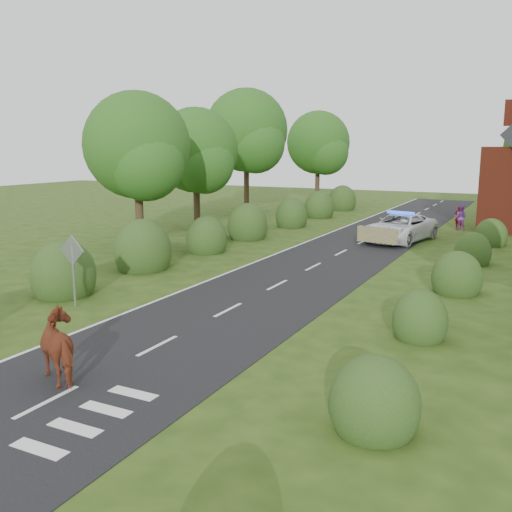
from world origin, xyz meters
The scene contains 14 objects.
ground centered at (0.00, 0.00, 0.00)m, with size 120.00×120.00×0.00m, color #293F11.
road centered at (0.00, 15.00, 0.01)m, with size 6.00×70.00×0.02m, color black.
road_markings centered at (-1.60, 12.93, 0.03)m, with size 4.96×70.00×0.01m.
hedgerow_left centered at (-6.51, 11.69, 0.75)m, with size 2.75×50.41×3.00m.
hedgerow_right centered at (6.60, 11.21, 0.55)m, with size 2.10×45.78×2.10m.
tree_left_a centered at (-9.75, 11.86, 5.34)m, with size 5.74×5.60×8.38m.
tree_left_b centered at (-11.25, 19.86, 5.04)m, with size 5.74×5.60×8.07m.
tree_left_c centered at (-12.70, 29.83, 6.53)m, with size 6.97×6.80×10.22m.
tree_left_d centered at (-10.23, 39.85, 5.64)m, with size 6.15×6.00×8.89m.
road_sign centered at (-5.00, 2.00, 1.65)m, with size 1.06×0.08×2.53m.
cow centered at (-0.60, -2.83, 0.69)m, with size 1.03×1.95×1.39m, color brown.
police_van centered at (1.88, 21.16, 0.81)m, with size 3.80×6.28×1.77m.
pedestrian_red centered at (4.21, 28.46, 0.78)m, with size 0.57×0.37×1.56m, color #95060D.
pedestrian_purple centered at (4.41, 27.59, 0.85)m, with size 0.83×0.64×1.70m, color #62307E.
Camera 1 is at (9.32, -12.29, 5.50)m, focal length 40.00 mm.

